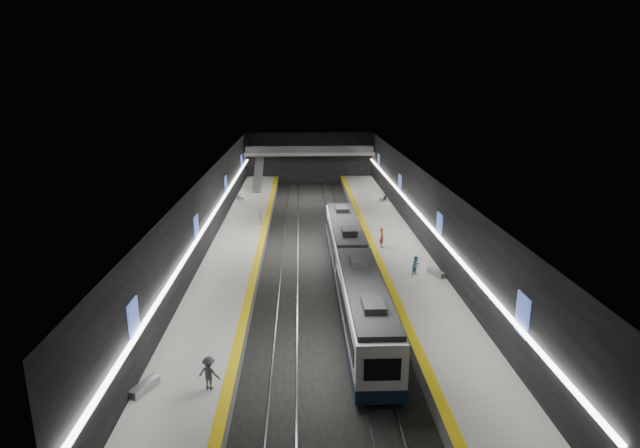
{
  "coord_description": "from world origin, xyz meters",
  "views": [
    {
      "loc": [
        -1.47,
        -49.91,
        16.33
      ],
      "look_at": [
        0.44,
        1.51,
        2.2
      ],
      "focal_mm": 30.0,
      "sensor_mm": 36.0,
      "label": 1
    }
  ],
  "objects_px": {
    "bench_left_far": "(241,197)",
    "passenger_right_a": "(382,238)",
    "bench_left_near": "(144,387)",
    "passenger_left_b": "(209,373)",
    "bench_right_near": "(436,273)",
    "passenger_left_a": "(261,217)",
    "train": "(353,268)",
    "escalator": "(258,175)",
    "bench_right_far": "(383,198)",
    "passenger_right_b": "(416,266)"
  },
  "relations": [
    {
      "from": "bench_left_far",
      "to": "passenger_left_b",
      "type": "relative_size",
      "value": 0.97
    },
    {
      "from": "train",
      "to": "passenger_right_b",
      "type": "height_order",
      "value": "train"
    },
    {
      "from": "escalator",
      "to": "passenger_left_a",
      "type": "relative_size",
      "value": 4.62
    },
    {
      "from": "escalator",
      "to": "passenger_left_a",
      "type": "bearing_deg",
      "value": -85.06
    },
    {
      "from": "passenger_right_b",
      "to": "passenger_left_a",
      "type": "xyz_separation_m",
      "value": [
        -13.49,
        15.83,
        0.08
      ]
    },
    {
      "from": "bench_left_far",
      "to": "passenger_right_a",
      "type": "bearing_deg",
      "value": -71.13
    },
    {
      "from": "passenger_left_a",
      "to": "passenger_left_b",
      "type": "xyz_separation_m",
      "value": [
        -0.42,
        -31.63,
        0.03
      ]
    },
    {
      "from": "passenger_right_a",
      "to": "passenger_right_b",
      "type": "bearing_deg",
      "value": -169.01
    },
    {
      "from": "bench_left_near",
      "to": "passenger_right_b",
      "type": "xyz_separation_m",
      "value": [
        17.21,
        15.87,
        0.56
      ]
    },
    {
      "from": "bench_left_far",
      "to": "passenger_right_b",
      "type": "bearing_deg",
      "value": -76.21
    },
    {
      "from": "bench_left_far",
      "to": "passenger_left_a",
      "type": "distance_m",
      "value": 13.37
    },
    {
      "from": "bench_left_near",
      "to": "passenger_left_b",
      "type": "relative_size",
      "value": 1.04
    },
    {
      "from": "train",
      "to": "bench_left_near",
      "type": "distance_m",
      "value": 18.7
    },
    {
      "from": "passenger_left_b",
      "to": "bench_right_far",
      "type": "bearing_deg",
      "value": -90.79
    },
    {
      "from": "bench_left_near",
      "to": "bench_left_far",
      "type": "relative_size",
      "value": 1.07
    },
    {
      "from": "bench_left_near",
      "to": "passenger_left_b",
      "type": "distance_m",
      "value": 3.36
    },
    {
      "from": "escalator",
      "to": "bench_right_near",
      "type": "distance_m",
      "value": 39.87
    },
    {
      "from": "passenger_right_a",
      "to": "passenger_left_a",
      "type": "height_order",
      "value": "passenger_right_a"
    },
    {
      "from": "bench_right_far",
      "to": "bench_right_near",
      "type": "bearing_deg",
      "value": -69.43
    },
    {
      "from": "passenger_right_b",
      "to": "bench_left_near",
      "type": "bearing_deg",
      "value": -173.17
    },
    {
      "from": "bench_left_near",
      "to": "bench_right_near",
      "type": "distance_m",
      "value": 24.48
    },
    {
      "from": "passenger_right_a",
      "to": "passenger_left_b",
      "type": "distance_m",
      "value": 26.21
    },
    {
      "from": "train",
      "to": "passenger_right_a",
      "type": "xyz_separation_m",
      "value": [
        3.56,
        8.92,
        -0.27
      ]
    },
    {
      "from": "train",
      "to": "bench_right_near",
      "type": "distance_m",
      "value": 7.04
    },
    {
      "from": "passenger_right_a",
      "to": "passenger_left_b",
      "type": "xyz_separation_m",
      "value": [
        -12.24,
        -23.18,
        -0.03
      ]
    },
    {
      "from": "escalator",
      "to": "passenger_left_a",
      "type": "xyz_separation_m",
      "value": [
        1.73,
        -20.07,
        -1.03
      ]
    },
    {
      "from": "train",
      "to": "bench_left_near",
      "type": "height_order",
      "value": "train"
    },
    {
      "from": "escalator",
      "to": "passenger_right_b",
      "type": "relative_size",
      "value": 5.06
    },
    {
      "from": "bench_right_far",
      "to": "passenger_right_a",
      "type": "height_order",
      "value": "passenger_right_a"
    },
    {
      "from": "bench_right_near",
      "to": "bench_left_near",
      "type": "bearing_deg",
      "value": -164.39
    },
    {
      "from": "train",
      "to": "passenger_left_b",
      "type": "relative_size",
      "value": 16.76
    },
    {
      "from": "train",
      "to": "bench_left_far",
      "type": "bearing_deg",
      "value": 111.34
    },
    {
      "from": "bench_right_far",
      "to": "passenger_left_a",
      "type": "xyz_separation_m",
      "value": [
        -14.92,
        -11.4,
        0.62
      ]
    },
    {
      "from": "train",
      "to": "passenger_left_a",
      "type": "distance_m",
      "value": 19.24
    },
    {
      "from": "train",
      "to": "bench_right_near",
      "type": "relative_size",
      "value": 16.57
    },
    {
      "from": "passenger_right_b",
      "to": "passenger_left_a",
      "type": "relative_size",
      "value": 0.91
    },
    {
      "from": "train",
      "to": "passenger_left_a",
      "type": "height_order",
      "value": "train"
    },
    {
      "from": "bench_right_near",
      "to": "passenger_left_b",
      "type": "xyz_separation_m",
      "value": [
        -15.52,
        -15.6,
        0.67
      ]
    },
    {
      "from": "train",
      "to": "passenger_left_b",
      "type": "bearing_deg",
      "value": -121.34
    },
    {
      "from": "bench_right_far",
      "to": "passenger_right_b",
      "type": "xyz_separation_m",
      "value": [
        -1.43,
        -27.23,
        0.54
      ]
    },
    {
      "from": "bench_left_near",
      "to": "passenger_left_a",
      "type": "bearing_deg",
      "value": 107.64
    },
    {
      "from": "bench_right_far",
      "to": "bench_left_far",
      "type": "bearing_deg",
      "value": -164.35
    },
    {
      "from": "bench_left_far",
      "to": "passenger_left_a",
      "type": "bearing_deg",
      "value": -91.5
    },
    {
      "from": "bench_left_near",
      "to": "bench_right_far",
      "type": "relative_size",
      "value": 0.92
    },
    {
      "from": "bench_left_near",
      "to": "bench_right_far",
      "type": "bearing_deg",
      "value": 90.94
    },
    {
      "from": "bench_right_near",
      "to": "passenger_right_b",
      "type": "distance_m",
      "value": 1.72
    },
    {
      "from": "bench_left_near",
      "to": "bench_right_near",
      "type": "bearing_deg",
      "value": 64.09
    },
    {
      "from": "bench_right_near",
      "to": "passenger_right_a",
      "type": "bearing_deg",
      "value": 89.24
    },
    {
      "from": "bench_left_near",
      "to": "bench_right_near",
      "type": "relative_size",
      "value": 1.03
    },
    {
      "from": "passenger_right_a",
      "to": "passenger_right_b",
      "type": "relative_size",
      "value": 1.17
    }
  ]
}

